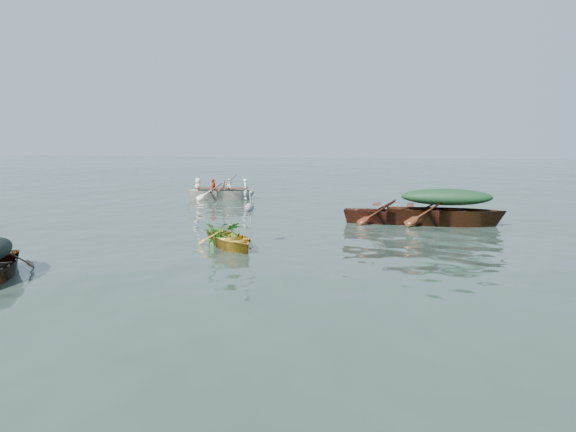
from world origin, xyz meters
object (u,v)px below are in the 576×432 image
at_px(green_tarp_boat, 445,225).
at_px(heron, 249,213).
at_px(open_wooden_boat, 393,223).
at_px(rowed_boat, 222,200).
at_px(yellow_dinghy, 230,247).

relative_size(green_tarp_boat, heron, 5.50).
height_order(open_wooden_boat, rowed_boat, open_wooden_boat).
distance_m(open_wooden_boat, rowed_boat, 9.61).
relative_size(yellow_dinghy, green_tarp_boat, 0.55).
relative_size(yellow_dinghy, open_wooden_boat, 0.64).
relative_size(yellow_dinghy, rowed_boat, 0.66).
bearing_deg(yellow_dinghy, open_wooden_boat, 12.21).
bearing_deg(open_wooden_boat, heron, 144.05).
xyz_separation_m(yellow_dinghy, rowed_boat, (-4.14, 10.55, 0.00)).
distance_m(green_tarp_boat, heron, 6.85).
bearing_deg(rowed_boat, heron, -167.21).
bearing_deg(yellow_dinghy, rowed_boat, 70.22).
bearing_deg(heron, rowed_boat, 72.81).
height_order(green_tarp_boat, open_wooden_boat, green_tarp_boat).
height_order(green_tarp_boat, heron, heron).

